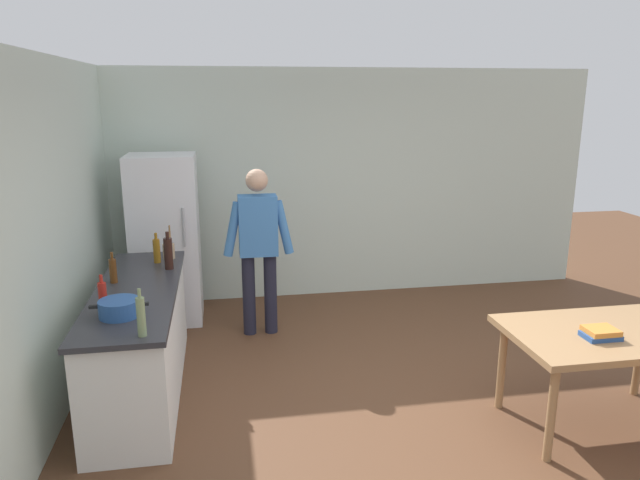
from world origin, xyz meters
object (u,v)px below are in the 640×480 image
cooking_pot (119,308)px  bottle_sauce_red (103,294)px  bottle_wine_dark (168,253)px  dining_table (605,341)px  bottle_beer_brown (113,270)px  book_stack (601,333)px  utensil_jar (169,250)px  bottle_vinegar_tall (141,316)px  refrigerator (166,239)px  bottle_oil_amber (157,250)px  person (258,241)px

cooking_pot → bottle_sauce_red: bottle_sauce_red is taller
bottle_wine_dark → dining_table: bearing=-26.7°
bottle_beer_brown → book_stack: 3.75m
cooking_pot → utensil_jar: size_ratio=1.25×
bottle_vinegar_tall → refrigerator: bearing=91.5°
bottle_wine_dark → bottle_sauce_red: (-0.40, -0.87, -0.05)m
refrigerator → bottle_oil_amber: size_ratio=6.43×
person → book_stack: bearing=-45.3°
bottle_beer_brown → dining_table: bearing=-19.6°
cooking_pot → bottle_oil_amber: size_ratio=1.43×
bottle_wine_dark → bottle_vinegar_tall: size_ratio=1.06×
bottle_vinegar_tall → bottle_beer_brown: (-0.36, 1.16, -0.03)m
refrigerator → book_stack: 4.24m
bottle_sauce_red → book_stack: 3.56m
refrigerator → person: refrigerator is taller
refrigerator → book_stack: size_ratio=7.38×
person → bottle_oil_amber: 1.00m
bottle_oil_amber → bottle_wine_dark: size_ratio=0.82×
bottle_oil_amber → bottle_sauce_red: 1.13m
bottle_wine_dark → bottle_sauce_red: 0.96m
person → bottle_oil_amber: size_ratio=6.07×
bottle_beer_brown → cooking_pot: bearing=-78.0°
cooking_pot → bottle_beer_brown: bearing=102.0°
utensil_jar → book_stack: bearing=-33.7°
bottle_vinegar_tall → book_stack: bottle_vinegar_tall is taller
refrigerator → bottle_vinegar_tall: bearing=-88.5°
bottle_beer_brown → bottle_wine_dark: bearing=37.1°
utensil_jar → bottle_beer_brown: utensil_jar is taller
refrigerator → utensil_jar: bearing=-82.7°
bottle_sauce_red → bottle_beer_brown: bearing=91.7°
refrigerator → bottle_wine_dark: 1.12m
utensil_jar → bottle_vinegar_tall: (-0.03, -1.82, 0.06)m
bottle_vinegar_tall → bottle_wine_dark: bearing=87.8°
bottle_wine_dark → bottle_beer_brown: 0.53m
dining_table → bottle_oil_amber: size_ratio=5.00×
bottle_vinegar_tall → bottle_sauce_red: size_ratio=1.33×
bottle_beer_brown → book_stack: bearing=-21.8°
bottle_oil_amber → bottle_vinegar_tall: 1.70m
person → bottle_sauce_red: person is taller
dining_table → bottle_beer_brown: (-3.60, 1.28, 0.33)m
utensil_jar → person: bearing=13.3°
cooking_pot → bottle_sauce_red: 0.27m
dining_table → bottle_vinegar_tall: bottle_vinegar_tall is taller
dining_table → bottle_vinegar_tall: bearing=177.8°
utensil_jar → bottle_vinegar_tall: bearing=-91.0°
cooking_pot → bottle_vinegar_tall: 0.43m
utensil_jar → bottle_sauce_red: 1.28m
utensil_jar → bottle_wine_dark: size_ratio=0.94×
person → bottle_sauce_red: bearing=-130.9°
bottle_wine_dark → book_stack: 3.51m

